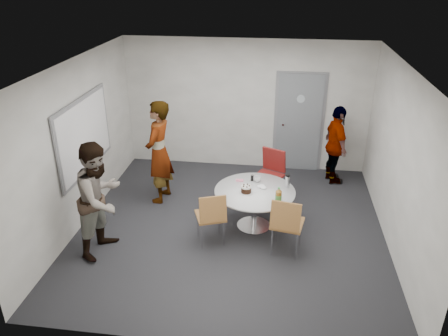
# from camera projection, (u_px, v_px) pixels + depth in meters

# --- Properties ---
(floor) EXTENTS (5.00, 5.00, 0.00)m
(floor) POSITION_uv_depth(u_px,v_px,m) (231.00, 227.00, 7.31)
(floor) COLOR black
(floor) RESTS_ON ground
(ceiling) EXTENTS (5.00, 5.00, 0.00)m
(ceiling) POSITION_uv_depth(u_px,v_px,m) (232.00, 66.00, 6.15)
(ceiling) COLOR silver
(ceiling) RESTS_ON wall_back
(wall_back) EXTENTS (5.00, 0.00, 5.00)m
(wall_back) POSITION_uv_depth(u_px,v_px,m) (246.00, 105.00, 8.97)
(wall_back) COLOR #B3B1AA
(wall_back) RESTS_ON floor
(wall_left) EXTENTS (0.00, 5.00, 5.00)m
(wall_left) POSITION_uv_depth(u_px,v_px,m) (78.00, 145.00, 7.04)
(wall_left) COLOR #B3B1AA
(wall_left) RESTS_ON floor
(wall_right) EXTENTS (0.00, 5.00, 5.00)m
(wall_right) POSITION_uv_depth(u_px,v_px,m) (400.00, 163.00, 6.43)
(wall_right) COLOR #B3B1AA
(wall_right) RESTS_ON floor
(wall_front) EXTENTS (5.00, 0.00, 5.00)m
(wall_front) POSITION_uv_depth(u_px,v_px,m) (203.00, 250.00, 4.50)
(wall_front) COLOR #B3B1AA
(wall_front) RESTS_ON floor
(door) EXTENTS (1.02, 0.17, 2.12)m
(door) POSITION_uv_depth(u_px,v_px,m) (299.00, 123.00, 8.96)
(door) COLOR slate
(door) RESTS_ON wall_back
(whiteboard) EXTENTS (0.04, 1.90, 1.25)m
(whiteboard) POSITION_uv_depth(u_px,v_px,m) (85.00, 135.00, 7.17)
(whiteboard) COLOR gray
(whiteboard) RESTS_ON wall_left
(table) EXTENTS (1.31, 1.31, 0.97)m
(table) POSITION_uv_depth(u_px,v_px,m) (256.00, 196.00, 7.08)
(table) COLOR silver
(table) RESTS_ON floor
(chair_near_left) EXTENTS (0.56, 0.59, 0.90)m
(chair_near_left) POSITION_uv_depth(u_px,v_px,m) (212.00, 214.00, 6.65)
(chair_near_left) COLOR olive
(chair_near_left) RESTS_ON floor
(chair_near_right) EXTENTS (0.53, 0.57, 0.96)m
(chair_near_right) POSITION_uv_depth(u_px,v_px,m) (286.00, 221.00, 6.40)
(chair_near_right) COLOR olive
(chair_near_right) RESTS_ON floor
(chair_far) EXTENTS (0.63, 0.65, 0.98)m
(chair_far) POSITION_uv_depth(u_px,v_px,m) (271.00, 170.00, 7.93)
(chair_far) COLOR maroon
(chair_far) RESTS_ON floor
(person_main) EXTENTS (0.53, 0.74, 1.89)m
(person_main) POSITION_uv_depth(u_px,v_px,m) (159.00, 152.00, 7.80)
(person_main) COLOR #A5C6EA
(person_main) RESTS_ON floor
(person_left) EXTENTS (0.87, 1.00, 1.77)m
(person_left) POSITION_uv_depth(u_px,v_px,m) (100.00, 199.00, 6.40)
(person_left) COLOR white
(person_left) RESTS_ON floor
(person_right) EXTENTS (0.61, 0.99, 1.58)m
(person_right) POSITION_uv_depth(u_px,v_px,m) (336.00, 145.00, 8.50)
(person_right) COLOR black
(person_right) RESTS_ON floor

